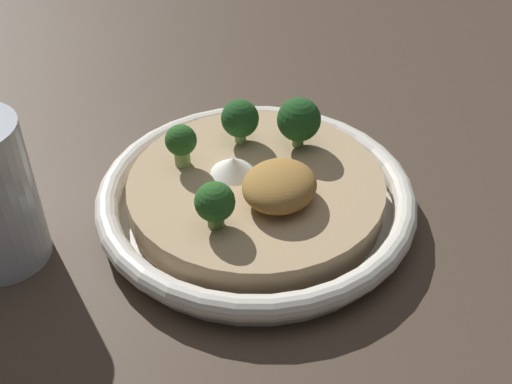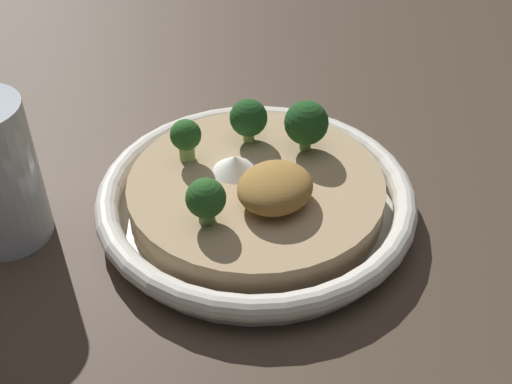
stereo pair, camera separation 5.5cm
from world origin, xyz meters
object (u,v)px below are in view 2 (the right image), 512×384
(risotto_bowl, at_px, (256,196))
(broccoli_right, at_px, (210,201))
(broccoli_front, at_px, (186,137))
(broccoli_front_left, at_px, (248,118))
(broccoli_back_left, at_px, (306,123))

(risotto_bowl, distance_m, broccoli_right, 0.08)
(risotto_bowl, distance_m, broccoli_front, 0.08)
(risotto_bowl, height_order, broccoli_front, broccoli_front)
(broccoli_front, distance_m, broccoli_front_left, 0.06)
(broccoli_back_left, height_order, broccoli_right, broccoli_back_left)
(broccoli_front_left, xyz_separation_m, broccoli_right, (0.11, 0.04, -0.00))
(broccoli_back_left, bearing_deg, risotto_bowl, -8.07)
(risotto_bowl, xyz_separation_m, broccoli_front, (0.01, -0.07, 0.04))
(broccoli_back_left, xyz_separation_m, broccoli_right, (0.13, -0.00, -0.00))
(broccoli_back_left, relative_size, broccoli_front, 1.21)
(broccoli_front_left, bearing_deg, risotto_bowl, 42.36)
(risotto_bowl, height_order, broccoli_front_left, broccoli_front_left)
(risotto_bowl, distance_m, broccoli_front_left, 0.07)
(broccoli_front, bearing_deg, risotto_bowl, 99.38)
(broccoli_right, bearing_deg, risotto_bowl, -176.47)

